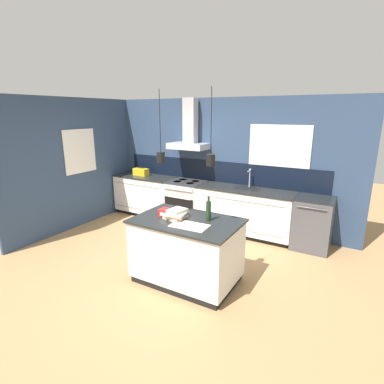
# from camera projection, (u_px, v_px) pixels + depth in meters

# --- Properties ---
(ground_plane) EXTENTS (16.00, 16.00, 0.00)m
(ground_plane) POSITION_uv_depth(u_px,v_px,m) (162.00, 260.00, 4.84)
(ground_plane) COLOR #A87F51
(ground_plane) RESTS_ON ground
(wall_back) EXTENTS (5.60, 2.48, 2.60)m
(wall_back) POSITION_uv_depth(u_px,v_px,m) (216.00, 160.00, 6.18)
(wall_back) COLOR navy
(wall_back) RESTS_ON ground_plane
(wall_left) EXTENTS (0.08, 3.80, 2.60)m
(wall_left) POSITION_uv_depth(u_px,v_px,m) (85.00, 162.00, 6.27)
(wall_left) COLOR navy
(wall_left) RESTS_ON ground_plane
(counter_run_left) EXTENTS (1.43, 0.64, 0.91)m
(counter_run_left) POSITION_uv_depth(u_px,v_px,m) (146.00, 195.00, 6.94)
(counter_run_left) COLOR black
(counter_run_left) RESTS_ON ground_plane
(counter_run_sink) EXTENTS (1.87, 0.64, 1.27)m
(counter_run_sink) POSITION_uv_depth(u_px,v_px,m) (245.00, 211.00, 5.78)
(counter_run_sink) COLOR black
(counter_run_sink) RESTS_ON ground_plane
(oven_range) EXTENTS (0.78, 0.66, 0.91)m
(oven_range) POSITION_uv_depth(u_px,v_px,m) (186.00, 202.00, 6.41)
(oven_range) COLOR #B5B5BA
(oven_range) RESTS_ON ground_plane
(dishwasher) EXTENTS (0.62, 0.65, 0.91)m
(dishwasher) POSITION_uv_depth(u_px,v_px,m) (313.00, 223.00, 5.18)
(dishwasher) COLOR #4C4C51
(dishwasher) RESTS_ON ground_plane
(kitchen_island) EXTENTS (1.43, 0.93, 0.91)m
(kitchen_island) POSITION_uv_depth(u_px,v_px,m) (187.00, 250.00, 4.15)
(kitchen_island) COLOR black
(kitchen_island) RESTS_ON ground_plane
(bottle_on_island) EXTENTS (0.07, 0.07, 0.33)m
(bottle_on_island) POSITION_uv_depth(u_px,v_px,m) (208.00, 210.00, 3.98)
(bottle_on_island) COLOR #193319
(bottle_on_island) RESTS_ON kitchen_island
(book_stack) EXTENTS (0.31, 0.35, 0.12)m
(book_stack) POSITION_uv_depth(u_px,v_px,m) (177.00, 214.00, 4.09)
(book_stack) COLOR beige
(book_stack) RESTS_ON kitchen_island
(red_supply_box) EXTENTS (0.22, 0.17, 0.10)m
(red_supply_box) POSITION_uv_depth(u_px,v_px,m) (167.00, 213.00, 4.16)
(red_supply_box) COLOR red
(red_supply_box) RESTS_ON kitchen_island
(paper_pile) EXTENTS (0.49, 0.31, 0.01)m
(paper_pile) POSITION_uv_depth(u_px,v_px,m) (189.00, 226.00, 3.82)
(paper_pile) COLOR silver
(paper_pile) RESTS_ON kitchen_island
(yellow_toolbox) EXTENTS (0.34, 0.18, 0.19)m
(yellow_toolbox) POSITION_uv_depth(u_px,v_px,m) (141.00, 172.00, 6.86)
(yellow_toolbox) COLOR gold
(yellow_toolbox) RESTS_ON counter_run_left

